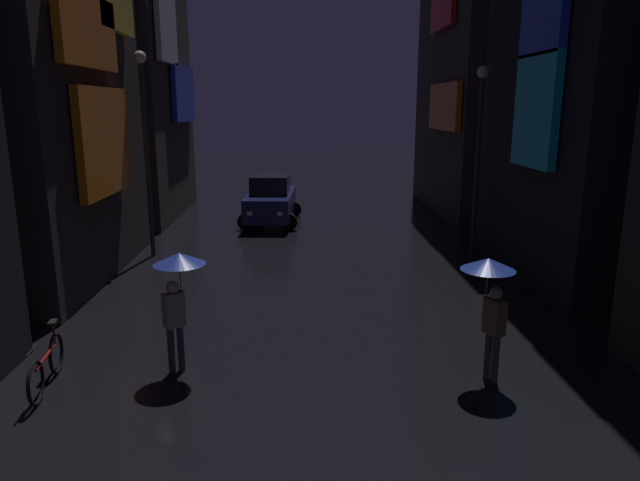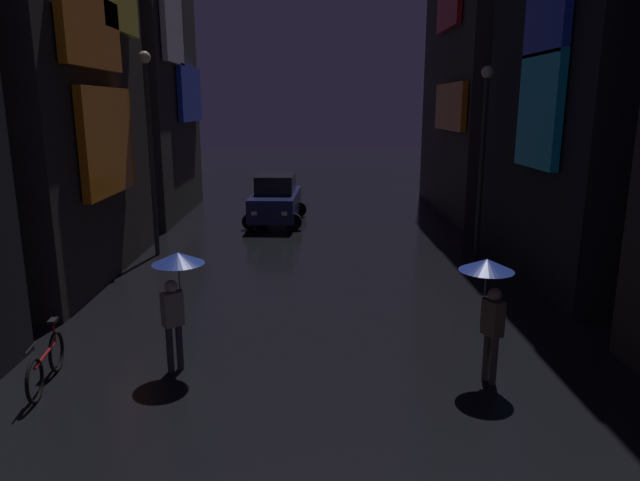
{
  "view_description": "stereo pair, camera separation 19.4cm",
  "coord_description": "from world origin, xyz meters",
  "px_view_note": "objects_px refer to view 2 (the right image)",
  "views": [
    {
      "loc": [
        -0.38,
        -2.57,
        4.56
      ],
      "look_at": [
        0.0,
        8.6,
        1.91
      ],
      "focal_mm": 32.0,
      "sensor_mm": 36.0,
      "label": 1
    },
    {
      "loc": [
        -0.19,
        -2.58,
        4.56
      ],
      "look_at": [
        0.0,
        8.6,
        1.91
      ],
      "focal_mm": 32.0,
      "sensor_mm": 36.0,
      "label": 2
    }
  ],
  "objects_px": {
    "car_distant": "(276,200)",
    "streetlamp_right_far": "(483,140)",
    "bicycle_parked_at_storefront": "(46,363)",
    "pedestrian_foreground_right_blue": "(489,286)",
    "streetlamp_left_far": "(150,133)",
    "pedestrian_near_crossing_blue": "(176,278)"
  },
  "relations": [
    {
      "from": "pedestrian_foreground_right_blue",
      "to": "pedestrian_near_crossing_blue",
      "type": "relative_size",
      "value": 1.0
    },
    {
      "from": "pedestrian_foreground_right_blue",
      "to": "bicycle_parked_at_storefront",
      "type": "relative_size",
      "value": 1.17
    },
    {
      "from": "bicycle_parked_at_storefront",
      "to": "streetlamp_left_far",
      "type": "distance_m",
      "value": 9.22
    },
    {
      "from": "pedestrian_foreground_right_blue",
      "to": "pedestrian_near_crossing_blue",
      "type": "height_order",
      "value": "same"
    },
    {
      "from": "car_distant",
      "to": "streetlamp_right_far",
      "type": "xyz_separation_m",
      "value": [
        6.56,
        -5.12,
        2.62
      ]
    },
    {
      "from": "streetlamp_left_far",
      "to": "streetlamp_right_far",
      "type": "xyz_separation_m",
      "value": [
        10.0,
        -0.17,
        -0.22
      ]
    },
    {
      "from": "bicycle_parked_at_storefront",
      "to": "pedestrian_foreground_right_blue",
      "type": "bearing_deg",
      "value": 0.58
    },
    {
      "from": "pedestrian_near_crossing_blue",
      "to": "streetlamp_right_far",
      "type": "relative_size",
      "value": 0.37
    },
    {
      "from": "pedestrian_foreground_right_blue",
      "to": "bicycle_parked_at_storefront",
      "type": "distance_m",
      "value": 7.45
    },
    {
      "from": "bicycle_parked_at_storefront",
      "to": "car_distant",
      "type": "xyz_separation_m",
      "value": [
        3.04,
        13.51,
        0.54
      ]
    },
    {
      "from": "car_distant",
      "to": "pedestrian_foreground_right_blue",
      "type": "bearing_deg",
      "value": -72.26
    },
    {
      "from": "bicycle_parked_at_storefront",
      "to": "streetlamp_right_far",
      "type": "distance_m",
      "value": 13.14
    },
    {
      "from": "bicycle_parked_at_storefront",
      "to": "streetlamp_right_far",
      "type": "bearing_deg",
      "value": 41.17
    },
    {
      "from": "pedestrian_foreground_right_blue",
      "to": "car_distant",
      "type": "distance_m",
      "value": 14.13
    },
    {
      "from": "bicycle_parked_at_storefront",
      "to": "streetlamp_left_far",
      "type": "bearing_deg",
      "value": 92.66
    },
    {
      "from": "bicycle_parked_at_storefront",
      "to": "car_distant",
      "type": "bearing_deg",
      "value": 77.32
    },
    {
      "from": "pedestrian_foreground_right_blue",
      "to": "streetlamp_left_far",
      "type": "distance_m",
      "value": 11.68
    },
    {
      "from": "streetlamp_left_far",
      "to": "car_distant",
      "type": "bearing_deg",
      "value": 55.17
    },
    {
      "from": "car_distant",
      "to": "streetlamp_left_far",
      "type": "height_order",
      "value": "streetlamp_left_far"
    },
    {
      "from": "streetlamp_left_far",
      "to": "streetlamp_right_far",
      "type": "distance_m",
      "value": 10.0
    },
    {
      "from": "pedestrian_near_crossing_blue",
      "to": "car_distant",
      "type": "relative_size",
      "value": 0.5
    },
    {
      "from": "pedestrian_foreground_right_blue",
      "to": "car_distant",
      "type": "height_order",
      "value": "pedestrian_foreground_right_blue"
    }
  ]
}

